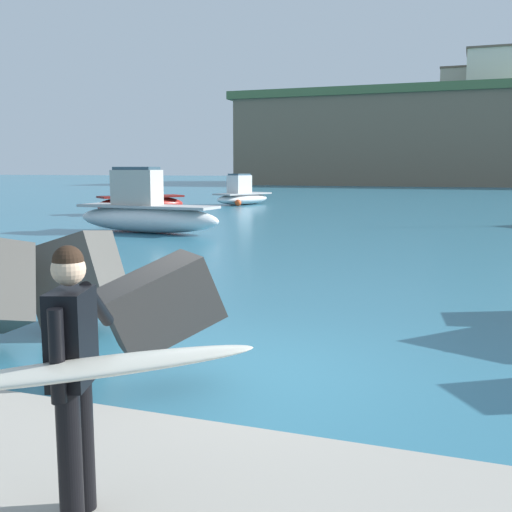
% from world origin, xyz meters
% --- Properties ---
extents(ground_plane, '(400.00, 400.00, 0.00)m').
position_xyz_m(ground_plane, '(0.00, 0.00, 0.00)').
color(ground_plane, '#2D6B84').
extents(breakwater_jetty, '(30.85, 7.94, 2.60)m').
position_xyz_m(breakwater_jetty, '(0.84, 1.54, 1.02)').
color(breakwater_jetty, '#4C4944').
rests_on(breakwater_jetty, ground).
extents(surfer_with_board, '(2.10, 1.40, 1.78)m').
position_xyz_m(surfer_with_board, '(0.47, -3.57, 1.28)').
color(surfer_with_board, black).
rests_on(surfer_with_board, walkway_path).
extents(boat_near_centre, '(4.42, 4.84, 2.23)m').
position_xyz_m(boat_near_centre, '(-14.53, 22.90, 0.71)').
color(boat_near_centre, maroon).
rests_on(boat_near_centre, ground).
extents(boat_near_right, '(3.33, 5.14, 2.15)m').
position_xyz_m(boat_near_right, '(-12.38, 33.06, 0.65)').
color(boat_near_right, white).
rests_on(boat_near_right, ground).
extents(boat_mid_centre, '(6.29, 1.96, 2.55)m').
position_xyz_m(boat_mid_centre, '(-9.28, 14.34, 0.80)').
color(boat_mid_centre, white).
rests_on(boat_mid_centre, ground).
extents(mooring_buoy_middle, '(0.44, 0.44, 0.44)m').
position_xyz_m(mooring_buoy_middle, '(-12.06, 31.47, 0.22)').
color(mooring_buoy_middle, '#E54C1E').
rests_on(mooring_buoy_middle, ground).
extents(station_building_east, '(7.70, 7.55, 6.08)m').
position_xyz_m(station_building_east, '(4.70, 94.55, 17.21)').
color(station_building_east, silver).
rests_on(station_building_east, headland_bluff).
extents(station_building_annex, '(4.31, 4.50, 4.18)m').
position_xyz_m(station_building_annex, '(-0.87, 97.77, 16.25)').
color(station_building_annex, '#B2ADA3').
rests_on(station_building_annex, headland_bluff).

